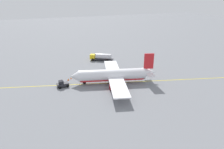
# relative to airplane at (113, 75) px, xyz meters

# --- Properties ---
(ground_plane) EXTENTS (400.00, 400.00, 0.00)m
(ground_plane) POSITION_rel_airplane_xyz_m (0.46, -0.12, -2.70)
(ground_plane) COLOR slate
(airplane) EXTENTS (28.55, 31.53, 9.77)m
(airplane) POSITION_rel_airplane_xyz_m (0.00, 0.00, 0.00)
(airplane) COLOR white
(airplane) RESTS_ON ground
(fuel_tanker) EXTENTS (9.99, 7.40, 3.15)m
(fuel_tanker) POSITION_rel_airplane_xyz_m (-4.01, -24.38, -0.98)
(fuel_tanker) COLOR #2D2D33
(fuel_tanker) RESTS_ON ground
(pushback_tug) EXTENTS (3.73, 2.53, 2.20)m
(pushback_tug) POSITION_rel_airplane_xyz_m (16.35, -2.92, -1.69)
(pushback_tug) COLOR #232328
(pushback_tug) RESTS_ON ground
(refueling_worker) EXTENTS (0.56, 0.42, 1.71)m
(refueling_worker) POSITION_rel_airplane_xyz_m (-4.39, -15.82, -1.88)
(refueling_worker) COLOR navy
(refueling_worker) RESTS_ON ground
(safety_cone_nose) EXTENTS (0.56, 0.56, 0.63)m
(safety_cone_nose) POSITION_rel_airplane_xyz_m (12.59, -8.50, -2.39)
(safety_cone_nose) COLOR #F2590F
(safety_cone_nose) RESTS_ON ground
(safety_cone_wingtip) EXTENTS (0.64, 0.64, 0.71)m
(safety_cone_wingtip) POSITION_rel_airplane_xyz_m (13.72, -7.55, -2.34)
(safety_cone_wingtip) COLOR #F2590F
(safety_cone_wingtip) RESTS_ON ground
(taxi_line_marking) EXTENTS (83.89, 22.73, 0.01)m
(taxi_line_marking) POSITION_rel_airplane_xyz_m (0.46, -0.12, -2.69)
(taxi_line_marking) COLOR yellow
(taxi_line_marking) RESTS_ON ground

